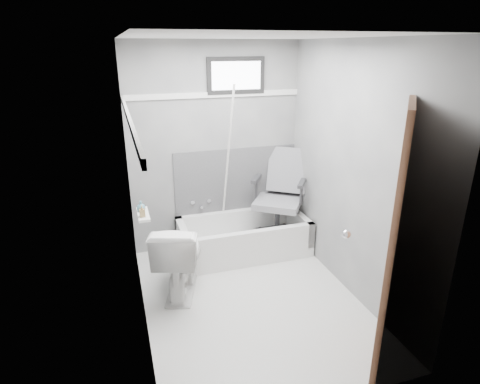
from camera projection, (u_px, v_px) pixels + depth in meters
name	position (u px, v px, depth m)	size (l,w,h in m)	color
floor	(251.00, 300.00, 3.91)	(2.60, 2.60, 0.00)	white
ceiling	(254.00, 36.00, 3.08)	(2.60, 2.60, 0.00)	silver
wall_back	(215.00, 149.00, 4.66)	(2.00, 0.02, 2.40)	slate
wall_front	(326.00, 253.00, 2.33)	(2.00, 0.02, 2.40)	slate
wall_left	(134.00, 196.00, 3.21)	(0.02, 2.60, 2.40)	slate
wall_right	(352.00, 173.00, 3.78)	(0.02, 2.60, 2.40)	slate
bathtub	(244.00, 237.00, 4.73)	(1.50, 0.70, 0.42)	white
office_chair	(278.00, 196.00, 4.74)	(0.62, 0.62, 1.07)	slate
toilet	(179.00, 257.00, 3.93)	(0.44, 0.78, 0.76)	white
door	(452.00, 256.00, 2.70)	(0.78, 0.78, 2.00)	#53321F
window	(236.00, 76.00, 4.43)	(0.66, 0.04, 0.40)	black
backerboard	(236.00, 180.00, 4.86)	(1.50, 0.02, 0.78)	#4C4C4F
trim_back	(214.00, 95.00, 4.43)	(2.00, 0.02, 0.06)	white
trim_left	(129.00, 118.00, 3.00)	(0.02, 2.60, 0.06)	white
pole	(227.00, 166.00, 4.52)	(0.02, 0.02, 1.95)	white
shelf	(143.00, 214.00, 3.62)	(0.10, 0.32, 0.03)	silver
soap_bottle_a	(142.00, 211.00, 3.52)	(0.05, 0.05, 0.10)	#9E824F
soap_bottle_b	(141.00, 206.00, 3.65)	(0.08, 0.08, 0.10)	teal
faucet	(201.00, 204.00, 4.80)	(0.26, 0.10, 0.16)	silver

